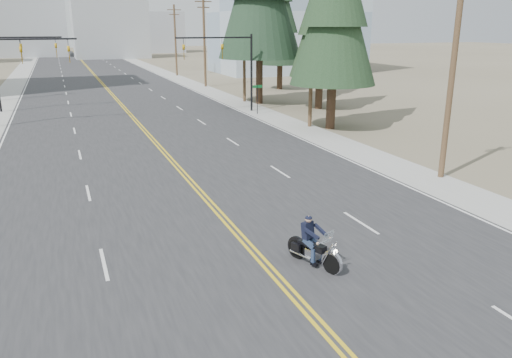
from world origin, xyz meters
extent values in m
plane|color=#776D56|center=(0.00, 0.00, 0.00)|extent=(400.00, 400.00, 0.00)
cube|color=#303033|center=(0.00, 70.00, 0.01)|extent=(20.00, 200.00, 0.01)
cube|color=#A5A5A0|center=(-11.50, 70.00, 0.01)|extent=(3.00, 200.00, 0.01)
cube|color=#A5A5A0|center=(11.50, 70.00, 0.01)|extent=(3.00, 200.00, 0.01)
cylinder|color=black|center=(-7.50, 32.00, 6.70)|extent=(7.00, 0.14, 0.14)
imported|color=#BF8C0C|center=(-8.20, 32.00, 6.05)|extent=(0.21, 0.26, 1.30)
imported|color=#BF8C0C|center=(-4.70, 32.00, 6.05)|extent=(0.21, 0.26, 1.30)
cylinder|color=black|center=(11.00, 32.00, 3.50)|extent=(0.20, 0.20, 7.00)
cylinder|color=black|center=(7.50, 32.00, 6.70)|extent=(7.00, 0.14, 0.14)
imported|color=#BF8C0C|center=(8.20, 32.00, 6.05)|extent=(0.21, 0.26, 1.30)
imported|color=#BF8C0C|center=(4.70, 32.00, 6.05)|extent=(0.21, 0.26, 1.30)
cylinder|color=black|center=(-8.00, 40.00, 6.70)|extent=(6.00, 0.14, 0.14)
imported|color=#BF8C0C|center=(-8.60, 40.00, 6.05)|extent=(0.21, 0.26, 1.30)
imported|color=#BF8C0C|center=(-5.60, 40.00, 6.05)|extent=(0.21, 0.26, 1.30)
cylinder|color=black|center=(10.80, 30.00, 1.30)|extent=(0.06, 0.06, 2.60)
cube|color=#0C5926|center=(10.80, 30.00, 2.50)|extent=(0.90, 0.03, 0.25)
cylinder|color=brown|center=(12.50, 8.00, 5.50)|extent=(0.30, 0.30, 11.00)
cylinder|color=brown|center=(12.50, 23.00, 5.75)|extent=(0.30, 0.30, 11.50)
cylinder|color=brown|center=(12.50, 38.00, 5.50)|extent=(0.30, 0.30, 11.00)
cube|color=brown|center=(12.50, 38.00, 10.20)|extent=(2.20, 0.12, 0.12)
cube|color=brown|center=(12.50, 38.00, 9.50)|extent=(1.60, 0.12, 0.12)
cylinder|color=brown|center=(12.50, 53.00, 5.75)|extent=(0.30, 0.30, 11.50)
cube|color=brown|center=(12.50, 53.00, 10.70)|extent=(2.20, 0.12, 0.12)
cube|color=brown|center=(12.50, 53.00, 10.00)|extent=(1.60, 0.12, 0.12)
cylinder|color=brown|center=(12.50, 70.00, 5.50)|extent=(0.30, 0.30, 11.00)
cube|color=brown|center=(12.50, 70.00, 10.20)|extent=(2.20, 0.12, 0.12)
cube|color=brown|center=(12.50, 70.00, 9.50)|extent=(1.60, 0.12, 0.12)
cube|color=#9EB5CC|center=(32.00, 70.00, 10.00)|extent=(24.00, 16.00, 20.00)
cube|color=#ADB2B7|center=(8.00, 125.00, 7.00)|extent=(18.00, 14.00, 14.00)
cube|color=#B7BCC6|center=(40.00, 110.00, 9.00)|extent=(16.00, 12.00, 18.00)
cube|color=#ADB2B7|center=(-12.00, 140.00, 13.00)|extent=(20.00, 15.00, 26.00)
cube|color=#B7BCC6|center=(25.00, 150.00, 6.00)|extent=(14.00, 14.00, 12.00)
cylinder|color=#382619|center=(13.64, 21.75, 1.71)|extent=(0.66, 0.66, 3.42)
cone|color=#193319|center=(13.64, 21.75, 8.55)|extent=(6.46, 6.46, 10.26)
cylinder|color=#382619|center=(17.56, 30.94, 1.55)|extent=(0.68, 0.68, 3.10)
cone|color=#1C341A|center=(17.56, 30.94, 7.75)|extent=(5.81, 5.81, 9.30)
cylinder|color=#382619|center=(13.50, 36.27, 2.29)|extent=(0.80, 0.80, 4.58)
cylinder|color=#382619|center=(20.51, 46.83, 1.55)|extent=(0.73, 0.73, 3.11)
cone|color=black|center=(20.51, 46.83, 7.77)|extent=(5.80, 5.80, 9.32)
cone|color=black|center=(20.51, 46.83, 10.41)|extent=(4.35, 4.35, 6.99)
camera|label=1|loc=(-5.79, -11.88, 7.59)|focal=35.00mm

